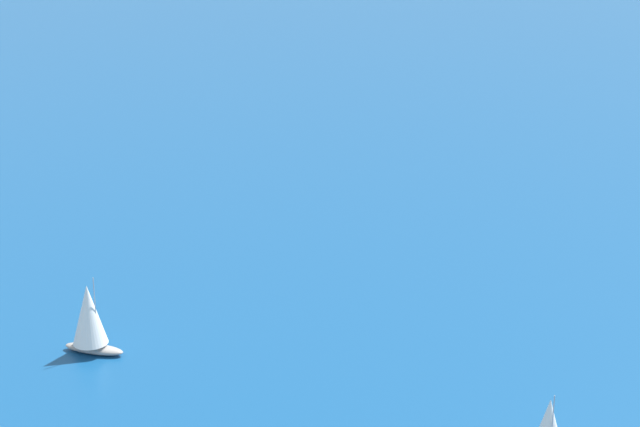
# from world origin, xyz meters

# --- Properties ---
(sailboat_outer_ring_a) EXTENTS (8.94, 8.88, 12.70)m
(sailboat_outer_ring_a) POSITION_xyz_m (-12.00, 52.10, 5.80)
(sailboat_outer_ring_a) COLOR #9E9993
(sailboat_outer_ring_a) RESTS_ON ground_plane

